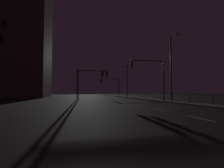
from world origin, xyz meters
TOP-DOWN VIEW (x-y plane):
  - ground_plane at (0.00, 17.50)m, footprint 112.00×112.00m
  - sidewalk_right at (6.00, 17.50)m, footprint 2.00×77.00m
  - lane_markings_center at (0.00, 21.00)m, footprint 0.14×50.00m
  - lane_edge_line at (4.75, 22.50)m, footprint 0.14×53.00m
  - traffic_light_far_left at (3.02, 37.80)m, footprint 4.99×0.56m
  - traffic_light_near_right at (-3.21, 24.01)m, footprint 4.90×0.59m
  - traffic_light_overhead_east at (3.41, 17.17)m, footprint 4.69×0.66m
  - traffic_light_mid_left at (-3.54, 25.92)m, footprint 4.69×0.46m
  - street_lamp_across_street at (6.15, 16.17)m, footprint 0.78×2.30m
  - street_lamp_far_end at (5.74, 33.09)m, footprint 0.56×2.29m

SIDE VIEW (x-z plane):
  - ground_plane at x=0.00m, z-range 0.00..0.00m
  - lane_edge_line at x=4.75m, z-range 0.00..0.01m
  - lane_markings_center at x=0.00m, z-range 0.00..0.01m
  - sidewalk_right at x=6.00m, z-range 0.00..0.14m
  - traffic_light_near_right at x=-3.21m, z-range 1.08..6.06m
  - traffic_light_far_left at x=3.02m, z-range 1.19..5.99m
  - traffic_light_mid_left at x=-3.54m, z-range 1.11..6.35m
  - traffic_light_overhead_east at x=3.41m, z-range 1.31..6.83m
  - street_lamp_far_end at x=5.74m, z-range 0.92..8.36m
  - street_lamp_across_street at x=6.15m, z-range 0.94..9.31m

